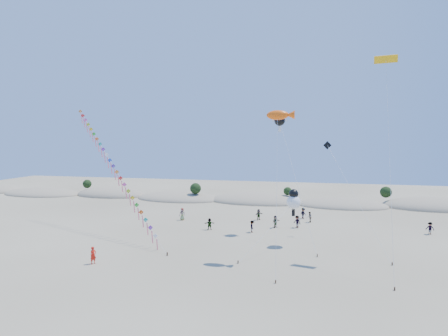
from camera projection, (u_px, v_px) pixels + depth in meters
ground at (177, 295)px, 29.69m from camera, size 160.00×160.00×0.00m
dune_ridge at (262, 201)px, 73.29m from camera, size 145.30×11.49×5.57m
kite_train at (112, 165)px, 49.81m from camera, size 21.06×16.10×17.46m
fish_kite at (281, 115)px, 38.17m from camera, size 2.86×7.95×15.31m
cartoon_kite_low at (294, 200)px, 43.19m from camera, size 5.90×8.63×6.59m
cartoon_kite_high at (280, 120)px, 49.28m from camera, size 5.96×11.17×16.08m
parafoil_kite at (386, 63)px, 38.25m from camera, size 2.31×10.37×20.95m
dark_kite at (341, 170)px, 45.41m from camera, size 6.45×11.97×12.09m
flyer_foreground at (93, 255)px, 37.02m from camera, size 0.65×0.75×1.74m
beachgoers at (277, 220)px, 53.36m from camera, size 35.24×11.44×1.83m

